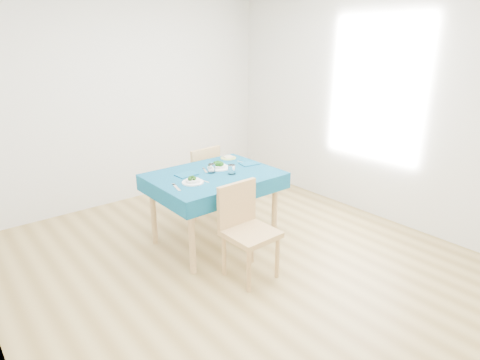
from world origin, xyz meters
TOP-DOWN VIEW (x-y plane):
  - room_shell at (0.00, 0.00)m, footprint 4.02×4.52m
  - table at (0.08, 0.52)m, footprint 1.24×0.94m
  - chair_near at (-0.06, -0.22)m, footprint 0.43×0.46m
  - chair_far at (0.37, 1.29)m, footprint 0.45×0.48m
  - bowl_near at (-0.23, 0.42)m, footprint 0.21×0.21m
  - bowl_far at (0.23, 0.63)m, footprint 0.24×0.24m
  - fork_near at (-0.42, 0.40)m, footprint 0.07×0.20m
  - knife_near at (-0.13, 0.44)m, footprint 0.05×0.23m
  - fork_far at (0.07, 0.66)m, footprint 0.08×0.16m
  - knife_far at (0.56, 0.61)m, footprint 0.07×0.19m
  - napkin_near at (-0.16, 0.65)m, footprint 0.21×0.16m
  - napkin_far at (0.57, 0.54)m, footprint 0.22×0.17m
  - tumbler_center at (0.08, 0.55)m, footprint 0.07×0.07m
  - tumbler_side at (0.22, 0.40)m, footprint 0.07×0.07m
  - side_plate at (0.53, 0.87)m, footprint 0.18×0.18m
  - bread_slice at (0.53, 0.87)m, footprint 0.11×0.11m

SIDE VIEW (x-z plane):
  - table at x=0.08m, z-range 0.00..0.76m
  - chair_far at x=0.37m, z-range 0.00..1.03m
  - chair_near at x=-0.06m, z-range 0.00..1.04m
  - fork_far at x=0.07m, z-range 0.76..0.76m
  - knife_far at x=0.56m, z-range 0.76..0.76m
  - knife_near at x=-0.13m, z-range 0.76..0.76m
  - fork_near at x=-0.42m, z-range 0.76..0.76m
  - side_plate at x=0.53m, z-range 0.76..0.77m
  - napkin_far at x=0.57m, z-range 0.76..0.77m
  - napkin_near at x=-0.16m, z-range 0.76..0.77m
  - bread_slice at x=0.53m, z-range 0.77..0.78m
  - bowl_near at x=-0.23m, z-range 0.76..0.82m
  - bowl_far at x=0.23m, z-range 0.76..0.83m
  - tumbler_center at x=0.08m, z-range 0.76..0.85m
  - tumbler_side at x=0.22m, z-range 0.76..0.85m
  - room_shell at x=0.00m, z-range -0.02..2.71m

